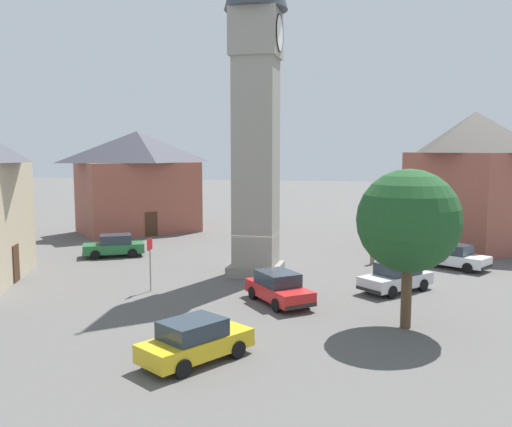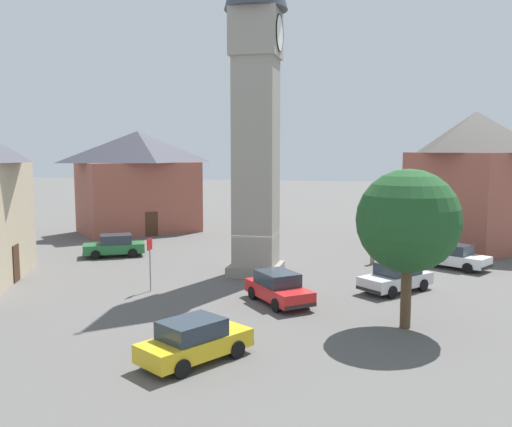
{
  "view_description": "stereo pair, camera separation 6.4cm",
  "coord_description": "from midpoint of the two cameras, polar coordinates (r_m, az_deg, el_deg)",
  "views": [
    {
      "loc": [
        -31.82,
        -7.21,
        7.41
      ],
      "look_at": [
        0.0,
        0.0,
        3.65
      ],
      "focal_mm": 39.02,
      "sensor_mm": 36.0,
      "label": 1
    },
    {
      "loc": [
        -31.81,
        -7.27,
        7.41
      ],
      "look_at": [
        0.0,
        0.0,
        3.65
      ],
      "focal_mm": 39.02,
      "sensor_mm": 36.0,
      "label": 2
    }
  ],
  "objects": [
    {
      "name": "ground_plane",
      "position": [
        33.46,
        -0.06,
        -6.22
      ],
      "size": [
        200.0,
        200.0,
        0.0
      ],
      "primitive_type": "plane",
      "color": "#565451"
    },
    {
      "name": "clock_tower",
      "position": [
        33.1,
        -0.06,
        16.24
      ],
      "size": [
        3.63,
        3.63,
        22.13
      ],
      "color": "gray",
      "rests_on": "ground"
    },
    {
      "name": "car_blue_kerb",
      "position": [
        27.13,
        2.27,
        -7.62
      ],
      "size": [
        4.26,
        3.92,
        1.53
      ],
      "color": "red",
      "rests_on": "ground"
    },
    {
      "name": "car_silver_kerb",
      "position": [
        30.24,
        14.12,
        -6.33
      ],
      "size": [
        4.21,
        3.99,
        1.53
      ],
      "color": "silver",
      "rests_on": "ground"
    },
    {
      "name": "car_red_corner",
      "position": [
        20.07,
        -6.33,
        -12.81
      ],
      "size": [
        4.39,
        3.62,
        1.53
      ],
      "color": "gold",
      "rests_on": "ground"
    },
    {
      "name": "car_white_side",
      "position": [
        39.99,
        -14.39,
        -3.21
      ],
      "size": [
        3.45,
        4.43,
        1.53
      ],
      "color": "#236B38",
      "rests_on": "ground"
    },
    {
      "name": "car_black_far",
      "position": [
        37.07,
        19.57,
        -4.15
      ],
      "size": [
        3.61,
        4.4,
        1.53
      ],
      "color": "white",
      "rests_on": "ground"
    },
    {
      "name": "pedestrian",
      "position": [
        36.99,
        11.8,
        -3.53
      ],
      "size": [
        0.4,
        0.46,
        1.69
      ],
      "color": "#706656",
      "rests_on": "ground"
    },
    {
      "name": "tree",
      "position": [
        23.63,
        15.3,
        -0.77
      ],
      "size": [
        4.27,
        4.27,
        6.65
      ],
      "color": "brown",
      "rests_on": "ground"
    },
    {
      "name": "building_shop_left",
      "position": [
        51.08,
        -12.04,
        3.29
      ],
      "size": [
        11.8,
        11.87,
        9.04
      ],
      "color": "#995142",
      "rests_on": "ground"
    },
    {
      "name": "building_corner_back",
      "position": [
        44.92,
        21.34,
        3.33
      ],
      "size": [
        11.0,
        10.9,
        10.23
      ],
      "color": "#995142",
      "rests_on": "ground"
    },
    {
      "name": "road_sign",
      "position": [
        29.64,
        -10.88,
        -4.26
      ],
      "size": [
        0.6,
        0.07,
        2.8
      ],
      "color": "gray",
      "rests_on": "ground"
    }
  ]
}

